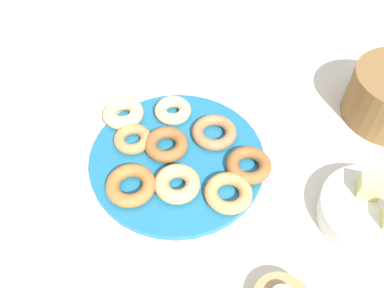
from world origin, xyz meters
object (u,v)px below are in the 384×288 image
Objects in this scene: donut_0 at (131,185)px; melon_chunk_left at (370,186)px; donut_6 at (123,113)px; donut_plate at (177,158)px; donut_7 at (249,165)px; donut_5 at (173,110)px; donut_4 at (214,132)px; fruit_bowl at (371,213)px; donut_3 at (166,144)px; donut_8 at (133,139)px; donut_1 at (228,193)px; donut_2 at (177,184)px.

donut_0 is 0.42m from melon_chunk_left.
donut_6 is (-0.18, 0.00, 0.00)m from donut_0.
donut_7 is (0.06, 0.13, 0.02)m from donut_plate.
donut_5 is 2.16× the size of melon_chunk_left.
melon_chunk_left is at bearing 59.38° from donut_7.
donut_6 reaches higher than donut_4.
donut_plate is 1.89× the size of fruit_bowl.
donut_3 is 0.07m from donut_8.
donut_3 is 0.39m from fruit_bowl.
donut_5 is (-0.11, 0.01, 0.02)m from donut_plate.
donut_1 is at bearing -103.29° from melon_chunk_left.
donut_8 is at bearing -114.43° from donut_3.
donut_4 is 0.10m from donut_5.
donut_5 is at bearing 173.95° from donut_plate.
donut_plate is 3.98× the size of donut_3.
donut_4 is at bearing 96.84° from donut_3.
melon_chunk_left is at bearing 54.18° from donut_6.
donut_0 is (0.06, -0.10, 0.02)m from donut_plate.
donut_4 is at bearing -131.69° from melon_chunk_left.
donut_3 is 0.48× the size of fruit_bowl.
donut_3 reaches higher than donut_4.
donut_7 is at bearing 65.49° from donut_plate.
fruit_bowl is (0.31, 0.30, -0.01)m from donut_5.
donut_7 is at bearing 25.29° from donut_4.
donut_7 is (0.08, 0.14, -0.00)m from donut_3.
melon_chunk_left reaches higher than donut_4.
donut_2 is 0.21m from donut_6.
melon_chunk_left reaches higher than donut_1.
donut_3 is at bearing -124.11° from fruit_bowl.
donut_3 and fruit_bowl have the same top height.
donut_0 is at bearing -104.87° from melon_chunk_left.
donut_4 is at bearing 84.16° from donut_8.
donut_2 reaches higher than donut_4.
donut_7 is 0.24m from donut_8.
donut_1 is 1.12× the size of donut_5.
donut_plate is 4.04× the size of donut_6.
donut_0 is 0.08m from donut_2.
donut_5 is at bearing -133.01° from melon_chunk_left.
donut_8 is at bearing -136.44° from donut_1.
donut_plate is 0.16m from donut_6.
donut_8 is (0.06, -0.09, -0.00)m from donut_5.
donut_1 is 0.22m from donut_8.
donut_5 is (-0.17, 0.11, 0.00)m from donut_0.
donut_2 is 0.98× the size of donut_3.
donut_4 is (-0.04, 0.08, 0.02)m from donut_plate.
donut_6 is at bearing -96.58° from donut_5.
donut_plate is at bearing 36.57° from donut_6.
donut_4 is at bearing -154.71° from donut_7.
donut_7 is at bearing 50.34° from donut_6.
donut_4 is (-0.15, 0.01, -0.00)m from donut_1.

